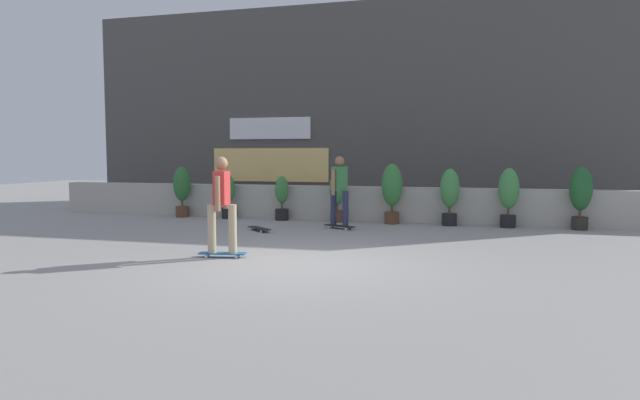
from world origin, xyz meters
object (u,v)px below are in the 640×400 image
skater_far_right (222,202)px  potted_plant_2 (282,197)px  potted_plant_6 (509,193)px  skater_by_wall_right (340,189)px  potted_plant_1 (228,195)px  potted_plant_7 (581,193)px  potted_plant_0 (182,188)px  skateboard_near_camera (259,228)px  potted_plant_4 (392,189)px  potted_plant_5 (450,193)px  potted_plant_3 (337,194)px

skater_far_right → potted_plant_2: bearing=98.4°
potted_plant_6 → skater_by_wall_right: skater_by_wall_right is taller
potted_plant_1 → potted_plant_7: size_ratio=0.82×
potted_plant_0 → skateboard_near_camera: potted_plant_0 is taller
potted_plant_0 → potted_plant_4: 5.85m
potted_plant_4 → potted_plant_2: bearing=180.0°
potted_plant_0 → potted_plant_5: 7.26m
potted_plant_1 → skater_far_right: skater_far_right is taller
skateboard_near_camera → potted_plant_6: bearing=21.2°
potted_plant_0 → skater_far_right: 6.50m
potted_plant_2 → potted_plant_7: 7.27m
potted_plant_2 → skater_by_wall_right: size_ratio=0.69×
potted_plant_1 → skater_by_wall_right: bearing=-20.4°
potted_plant_7 → potted_plant_2: bearing=180.0°
potted_plant_3 → potted_plant_4: 1.42m
potted_plant_2 → potted_plant_7: potted_plant_7 is taller
potted_plant_1 → potted_plant_6: (7.23, 0.00, 0.18)m
skater_far_right → potted_plant_0: bearing=124.9°
potted_plant_0 → potted_plant_2: size_ratio=1.20×
potted_plant_7 → skateboard_near_camera: potted_plant_7 is taller
potted_plant_5 → skater_far_right: 6.40m
skater_far_right → potted_plant_3: bearing=82.3°
potted_plant_5 → potted_plant_4: bearing=180.0°
potted_plant_5 → potted_plant_6: size_ratio=0.98×
potted_plant_6 → skater_far_right: 7.25m
skater_by_wall_right → potted_plant_6: bearing=18.3°
potted_plant_5 → skateboard_near_camera: (-4.14, -2.14, -0.74)m
potted_plant_3 → skater_far_right: bearing=-97.7°
potted_plant_7 → skater_by_wall_right: (-5.40, -1.26, 0.09)m
potted_plant_0 → skater_by_wall_right: (4.80, -1.26, 0.14)m
skater_by_wall_right → skateboard_near_camera: skater_by_wall_right is taller
potted_plant_2 → potted_plant_4: 2.93m
potted_plant_6 → potted_plant_7: (1.57, 0.00, 0.03)m
potted_plant_0 → potted_plant_6: 8.63m
potted_plant_1 → potted_plant_7: (8.81, 0.00, 0.21)m
potted_plant_4 → skater_by_wall_right: skater_by_wall_right is taller
potted_plant_1 → skater_by_wall_right: (3.40, -1.26, 0.30)m
potted_plant_0 → potted_plant_7: size_ratio=0.96×
potted_plant_2 → skateboard_near_camera: potted_plant_2 is taller
potted_plant_3 → skater_far_right: size_ratio=0.76×
potted_plant_4 → potted_plant_6: potted_plant_4 is taller
potted_plant_3 → potted_plant_5: size_ratio=0.92×
potted_plant_5 → skater_far_right: (-3.54, -5.33, 0.14)m
skateboard_near_camera → potted_plant_2: bearing=95.1°
potted_plant_4 → potted_plant_7: potted_plant_4 is taller
potted_plant_3 → skateboard_near_camera: bearing=-121.6°
potted_plant_0 → skater_by_wall_right: 4.96m
potted_plant_2 → potted_plant_4: potted_plant_4 is taller
potted_plant_5 → skater_by_wall_right: skater_by_wall_right is taller
potted_plant_7 → potted_plant_0: bearing=180.0°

